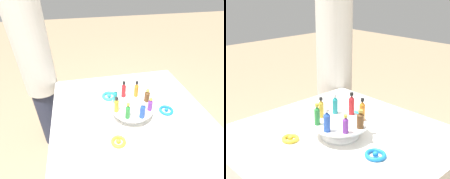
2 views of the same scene
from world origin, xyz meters
TOP-DOWN VIEW (x-y plane):
  - ground_plane at (0.00, 0.00)m, footprint 12.00×12.00m
  - party_table at (0.00, 0.00)m, footprint 1.05×1.05m
  - display_stand at (0.00, 0.00)m, footprint 0.28×0.28m
  - bottle_blue at (-0.11, -0.03)m, footprint 0.03×0.03m
  - bottle_purple at (-0.06, -0.10)m, footprint 0.03×0.03m
  - bottle_brown at (0.03, -0.11)m, footprint 0.04×0.04m
  - bottle_orange at (0.10, -0.06)m, footprint 0.03×0.03m
  - bottle_red at (0.11, 0.03)m, footprint 0.03×0.03m
  - bottle_teal at (0.06, 0.10)m, footprint 0.03×0.03m
  - bottle_gold at (-0.03, 0.11)m, footprint 0.03×0.03m
  - bottle_green at (-0.10, 0.06)m, footprint 0.03×0.03m
  - ribbon_bow_teal at (0.22, 0.11)m, footprint 0.11×0.11m
  - ribbon_bow_gold at (-0.21, 0.14)m, footprint 0.09×0.09m
  - ribbon_bow_blue at (-0.02, -0.25)m, footprint 0.10×0.10m
  - person_figure at (0.56, 0.65)m, footprint 0.27×0.27m

SIDE VIEW (x-z plane):
  - ground_plane at x=0.00m, z-range 0.00..0.00m
  - party_table at x=0.00m, z-range 0.00..0.74m
  - ribbon_bow_blue at x=-0.02m, z-range 0.74..0.76m
  - ribbon_bow_gold at x=-0.21m, z-range 0.74..0.76m
  - ribbon_bow_teal at x=0.22m, z-range 0.74..0.77m
  - display_stand at x=0.00m, z-range 0.75..0.83m
  - person_figure at x=0.56m, z-range 0.01..1.57m
  - bottle_purple at x=-0.06m, z-range 0.82..0.91m
  - bottle_brown at x=0.03m, z-range 0.82..0.91m
  - bottle_teal at x=0.06m, z-range 0.81..0.92m
  - bottle_gold at x=-0.03m, z-range 0.81..0.92m
  - bottle_green at x=-0.10m, z-range 0.81..0.92m
  - bottle_blue at x=-0.11m, z-range 0.81..0.93m
  - bottle_orange at x=0.10m, z-range 0.81..0.93m
  - bottle_red at x=0.11m, z-range 0.81..0.94m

